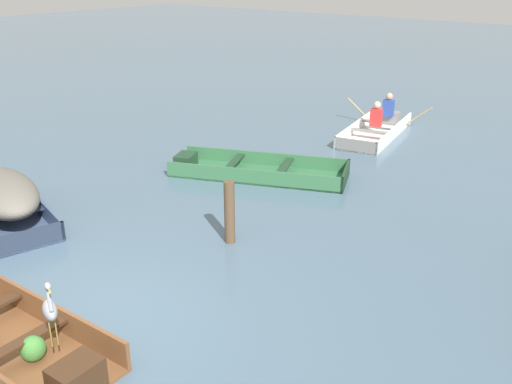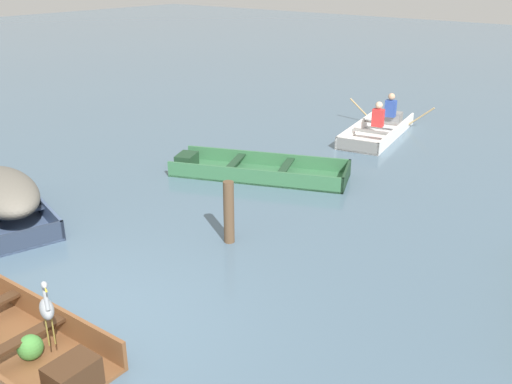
# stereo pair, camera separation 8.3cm
# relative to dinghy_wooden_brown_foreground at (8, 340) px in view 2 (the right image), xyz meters

# --- Properties ---
(ground_plane) EXTENTS (80.00, 80.00, 0.00)m
(ground_plane) POSITION_rel_dinghy_wooden_brown_foreground_xyz_m (0.21, 0.62, -0.13)
(ground_plane) COLOR slate
(dinghy_wooden_brown_foreground) EXTENTS (3.03, 1.24, 0.37)m
(dinghy_wooden_brown_foreground) POSITION_rel_dinghy_wooden_brown_foreground_xyz_m (0.00, 0.00, 0.00)
(dinghy_wooden_brown_foreground) COLOR brown
(dinghy_wooden_brown_foreground) RESTS_ON ground
(skiff_green_mid_moored) EXTENTS (3.75, 2.47, 0.32)m
(skiff_green_mid_moored) POSITION_rel_dinghy_wooden_brown_foreground_xyz_m (-1.44, 6.18, -0.03)
(skiff_green_mid_moored) COLOR #387047
(skiff_green_mid_moored) RESTS_ON ground
(skiff_slate_blue_far_moored) EXTENTS (2.93, 1.80, 0.82)m
(skiff_slate_blue_far_moored) POSITION_rel_dinghy_wooden_brown_foreground_xyz_m (-3.36, 1.87, 0.31)
(skiff_slate_blue_far_moored) COLOR #475B7F
(skiff_slate_blue_far_moored) RESTS_ON ground
(rowboat_white_with_crew) EXTENTS (2.26, 3.29, 0.88)m
(rowboat_white_with_crew) POSITION_rel_dinghy_wooden_brown_foreground_xyz_m (-0.81, 10.54, 0.04)
(rowboat_white_with_crew) COLOR white
(rowboat_white_with_crew) RESTS_ON ground
(heron_on_dinghy) EXTENTS (0.45, 0.26, 0.84)m
(heron_on_dinghy) POSITION_rel_dinghy_wooden_brown_foreground_xyz_m (0.77, 0.10, 0.70)
(heron_on_dinghy) COLOR olive
(heron_on_dinghy) RESTS_ON dinghy_wooden_brown_foreground
(mooring_post) EXTENTS (0.17, 0.17, 1.01)m
(mooring_post) POSITION_rel_dinghy_wooden_brown_foreground_xyz_m (0.17, 3.59, 0.37)
(mooring_post) COLOR brown
(mooring_post) RESTS_ON ground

